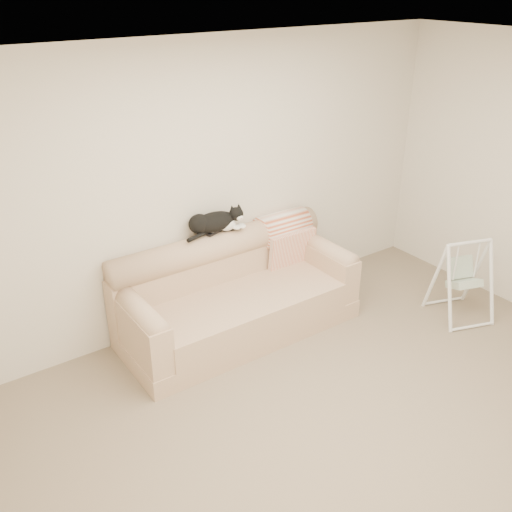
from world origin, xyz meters
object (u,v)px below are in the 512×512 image
at_px(sofa, 235,295).
at_px(baby_swing, 463,279).
at_px(remote_b, 232,229).
at_px(tuxedo_cat, 214,222).
at_px(remote_a, 215,232).

distance_m(sofa, baby_swing, 2.19).
xyz_separation_m(sofa, remote_b, (0.13, 0.23, 0.56)).
distance_m(remote_b, tuxedo_cat, 0.20).
bearing_deg(remote_a, baby_swing, -33.99).
bearing_deg(remote_a, sofa, -81.01).
relative_size(sofa, baby_swing, 2.71).
bearing_deg(remote_b, baby_swing, -35.99).
relative_size(remote_a, baby_swing, 0.23).
bearing_deg(baby_swing, sofa, 150.94).
bearing_deg(remote_b, tuxedo_cat, 174.34).
height_order(remote_a, baby_swing, remote_a).
distance_m(remote_a, tuxedo_cat, 0.10).
bearing_deg(baby_swing, tuxedo_cat, 146.12).
bearing_deg(tuxedo_cat, sofa, -80.48).
bearing_deg(tuxedo_cat, baby_swing, -33.88).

